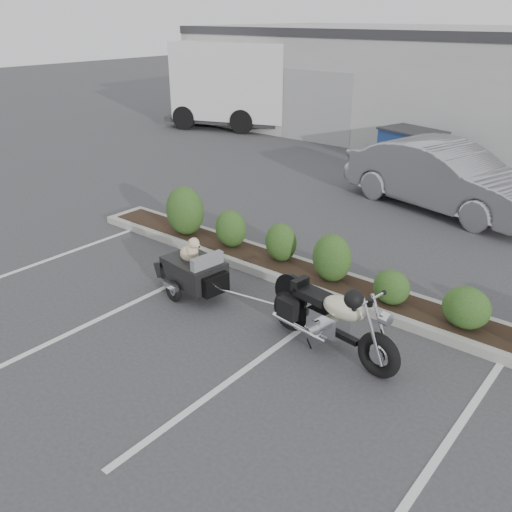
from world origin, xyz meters
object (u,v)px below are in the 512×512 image
Objects in this scene: pet_trailer at (194,270)px; dumpster at (411,149)px; sedan at (444,176)px; motorcycle at (331,320)px; delivery_truck at (256,88)px.

dumpster is at bearing 101.72° from pet_trailer.
pet_trailer is at bearing -70.45° from dumpster.
sedan is (1.57, 7.11, 0.37)m from pet_trailer.
sedan is at bearing 85.43° from pet_trailer.
pet_trailer is at bearing -179.26° from sedan.
motorcycle is 0.29× the size of delivery_truck.
delivery_truck reaches higher than pet_trailer.
sedan reaches higher than pet_trailer.
pet_trailer is 0.37× the size of sedan.
delivery_truck is (-11.29, 12.23, 1.13)m from motorcycle.
dumpster is at bearing -33.55° from delivery_truck.
motorcycle is 1.07× the size of dumpster.
motorcycle is 16.68m from delivery_truck.
dumpster is (-2.26, 3.12, -0.21)m from sedan.
pet_trailer is 10.25m from dumpster.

